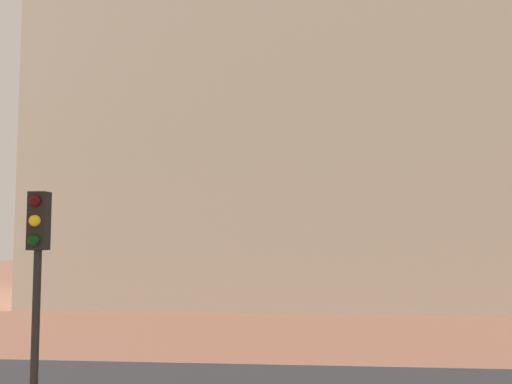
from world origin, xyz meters
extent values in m
plane|color=#93604C|center=(0.00, 10.00, 0.00)|extent=(120.00, 120.00, 0.00)
cube|color=#B2A893|center=(-0.29, 26.21, 8.59)|extent=(23.30, 12.55, 17.17)
cube|color=#B2A893|center=(-1.15, 26.21, 15.46)|extent=(4.49, 4.49, 30.93)
cylinder|color=#B2A893|center=(-10.45, 21.44, 9.79)|extent=(2.80, 2.80, 19.58)
cylinder|color=#B2A893|center=(9.86, 21.44, 9.71)|extent=(2.80, 2.80, 19.42)
cylinder|color=black|center=(-2.44, 3.13, 1.64)|extent=(0.12, 0.12, 3.27)
cube|color=black|center=(-2.44, 3.13, 3.72)|extent=(0.28, 0.24, 0.90)
sphere|color=#390606|center=(-2.44, 3.00, 4.02)|extent=(0.18, 0.18, 0.18)
sphere|color=yellow|center=(-2.44, 3.00, 3.72)|extent=(0.18, 0.18, 0.18)
sphere|color=#06330C|center=(-2.44, 3.00, 3.42)|extent=(0.18, 0.18, 0.18)
camera|label=1|loc=(1.61, -5.06, 3.49)|focal=38.66mm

